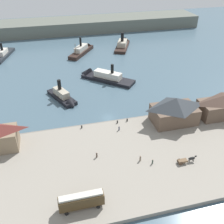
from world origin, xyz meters
The scene contains 19 objects.
ground_plane centered at (0.00, 0.00, 0.00)m, with size 320.00×320.00×0.00m, color #476070.
quay_promenade centered at (0.00, -22.00, 0.60)m, with size 110.00×36.00×1.20m, color gray.
seawall_edge centered at (0.00, -3.60, 0.50)m, with size 110.00×0.80×1.00m, color slate.
ferry_shed_central_terminal centered at (20.03, -9.01, 5.78)m, with size 14.47×9.36×9.01m.
street_tram centered at (-14.18, -34.74, 3.70)m, with size 9.97×2.40×4.28m.
horse_cart centered at (15.17, -27.47, 2.14)m, with size 5.44×1.32×1.87m.
pedestrian_at_waters_edge centered at (-7.86, -19.64, 1.99)m, with size 0.43×0.43×1.72m.
pedestrian_near_cart centered at (6.16, -25.69, 1.90)m, with size 0.38×0.38×1.53m.
pedestrian_standing_center centered at (1.37, -9.28, 1.91)m, with size 0.39×0.39×1.56m.
pedestrian_walking_west centered at (3.32, -23.86, 2.01)m, with size 0.44×0.44×1.77m.
mooring_post_center_west centered at (-9.97, -5.29, 1.65)m, with size 0.44×0.44×0.90m, color black.
mooring_post_east centered at (1.84, -5.44, 1.65)m, with size 0.44×0.44×0.90m, color black.
mooring_post_center_east centered at (5.29, -5.17, 1.65)m, with size 0.44×0.44×0.90m, color black.
ferry_moored_east centered at (25.66, 70.81, 1.51)m, with size 14.67×23.45×11.13m.
ferry_approaching_west centered at (3.87, 30.90, 1.27)m, with size 23.76×21.90×10.28m.
ferry_approaching_east centered at (-42.15, 67.38, 1.17)m, with size 10.70×23.39×9.10m.
ferry_near_quay centered at (1.13, 66.20, 1.60)m, with size 17.14×21.90×10.59m.
ferry_moored_west centered at (-13.88, 15.55, 1.42)m, with size 11.27×17.13×9.21m.
far_headland centered at (0.00, 110.00, 4.00)m, with size 180.00×24.00×8.00m, color #60665B.
Camera 1 is at (-16.28, -70.90, 50.20)m, focal length 40.65 mm.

